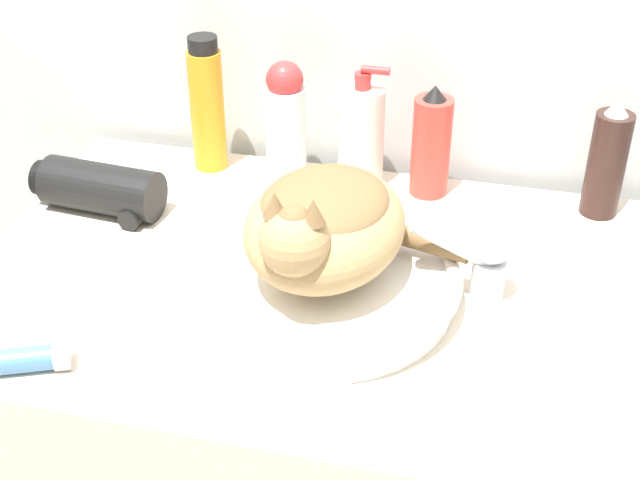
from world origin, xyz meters
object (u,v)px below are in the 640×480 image
(soap_pump_bottle, at_px, (361,136))
(cream_tube, at_px, (11,361))
(hairspray_can_black, at_px, (607,162))
(hair_dryer, at_px, (102,189))
(faucet, at_px, (484,254))
(cat, at_px, (322,223))
(spray_bottle_trigger, at_px, (431,144))
(lotion_bottle_white, at_px, (286,120))
(shampoo_bottle_tall, at_px, (207,106))

(soap_pump_bottle, height_order, cream_tube, soap_pump_bottle)
(hairspray_can_black, bearing_deg, hair_dryer, -166.42)
(faucet, distance_m, cream_tube, 0.59)
(cat, height_order, cream_tube, cat)
(spray_bottle_trigger, height_order, cream_tube, spray_bottle_trigger)
(hair_dryer, bearing_deg, lotion_bottle_white, -139.06)
(spray_bottle_trigger, bearing_deg, hairspray_can_black, 0.00)
(faucet, bearing_deg, hairspray_can_black, -135.35)
(faucet, relative_size, lotion_bottle_white, 0.70)
(cream_tube, distance_m, hair_dryer, 0.37)
(hairspray_can_black, bearing_deg, cat, -137.53)
(cat, bearing_deg, faucet, 112.11)
(cat, relative_size, faucet, 2.17)
(faucet, relative_size, shampoo_bottle_tall, 0.61)
(cream_tube, bearing_deg, soap_pump_bottle, 60.72)
(lotion_bottle_white, relative_size, hair_dryer, 0.95)
(cat, distance_m, lotion_bottle_white, 0.35)
(cat, height_order, shampoo_bottle_tall, shampoo_bottle_tall)
(hairspray_can_black, relative_size, shampoo_bottle_tall, 0.83)
(soap_pump_bottle, height_order, spray_bottle_trigger, soap_pump_bottle)
(faucet, distance_m, hairspray_can_black, 0.30)
(hairspray_can_black, relative_size, cream_tube, 1.30)
(hairspray_can_black, bearing_deg, spray_bottle_trigger, 180.00)
(lotion_bottle_white, xyz_separation_m, hairspray_can_black, (0.49, 0.00, -0.01))
(hair_dryer, bearing_deg, hairspray_can_black, -161.94)
(spray_bottle_trigger, bearing_deg, hair_dryer, -159.44)
(lotion_bottle_white, bearing_deg, shampoo_bottle_tall, 180.00)
(spray_bottle_trigger, xyz_separation_m, cream_tube, (-0.41, -0.54, -0.07))
(soap_pump_bottle, height_order, hair_dryer, soap_pump_bottle)
(shampoo_bottle_tall, height_order, hair_dryer, shampoo_bottle_tall)
(lotion_bottle_white, xyz_separation_m, cream_tube, (-0.18, -0.54, -0.08))
(spray_bottle_trigger, relative_size, cream_tube, 1.27)
(faucet, bearing_deg, lotion_bottle_white, -52.86)
(lotion_bottle_white, height_order, cream_tube, lotion_bottle_white)
(cat, height_order, hairspray_can_black, cat)
(lotion_bottle_white, relative_size, shampoo_bottle_tall, 0.87)
(shampoo_bottle_tall, bearing_deg, hairspray_can_black, 0.00)
(shampoo_bottle_tall, height_order, soap_pump_bottle, shampoo_bottle_tall)
(cat, xyz_separation_m, cream_tube, (-0.32, -0.22, -0.10))
(hairspray_can_black, bearing_deg, faucet, -120.47)
(lotion_bottle_white, relative_size, hairspray_can_black, 1.06)
(shampoo_bottle_tall, xyz_separation_m, spray_bottle_trigger, (0.36, 0.00, -0.02))
(faucet, bearing_deg, soap_pump_bottle, -65.68)
(soap_pump_bottle, xyz_separation_m, spray_bottle_trigger, (0.11, 0.00, -0.00))
(hairspray_can_black, relative_size, hair_dryer, 0.90)
(cat, xyz_separation_m, hair_dryer, (-0.37, 0.15, -0.08))
(faucet, bearing_deg, hair_dryer, -23.43)
(soap_pump_bottle, xyz_separation_m, cream_tube, (-0.30, -0.54, -0.07))
(cat, distance_m, hairspray_can_black, 0.48)
(cat, height_order, spray_bottle_trigger, cat)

